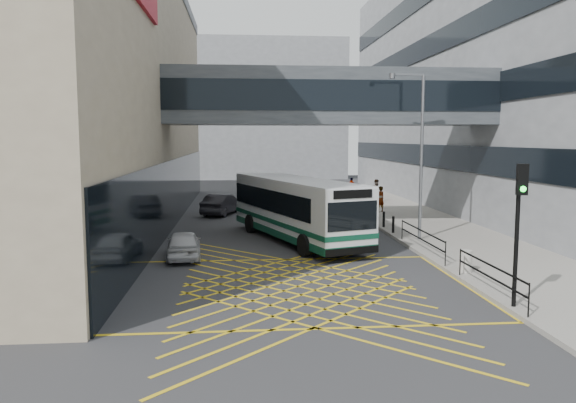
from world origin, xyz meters
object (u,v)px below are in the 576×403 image
object	(u,v)px
pedestrian_b	(377,191)
bus	(295,208)
pedestrian_c	(352,187)
car_dark	(222,204)
traffic_light	(519,215)
car_white	(184,244)
street_lamp	(418,146)
litter_bin	(466,261)
car_silver	(293,198)
pedestrian_a	(380,199)

from	to	relation	value
pedestrian_b	bus	bearing A→B (deg)	-156.68
pedestrian_c	car_dark	bearing A→B (deg)	70.65
traffic_light	car_dark	bearing A→B (deg)	120.11
car_white	car_dark	size ratio (longest dim) A/B	0.86
street_lamp	litter_bin	world-z (taller)	street_lamp
car_white	car_silver	bearing A→B (deg)	-114.03
car_dark	pedestrian_c	world-z (taller)	pedestrian_c
pedestrian_a	pedestrian_c	size ratio (longest dim) A/B	1.09
street_lamp	pedestrian_c	distance (m)	21.38
car_white	street_lamp	world-z (taller)	street_lamp
bus	pedestrian_b	distance (m)	17.46
litter_bin	pedestrian_c	size ratio (longest dim) A/B	0.51
car_silver	car_dark	bearing A→B (deg)	24.88
litter_bin	pedestrian_c	xyz separation A→B (m)	(1.23, 28.01, 0.40)
street_lamp	pedestrian_a	size ratio (longest dim) A/B	4.63
car_dark	litter_bin	world-z (taller)	car_dark
pedestrian_c	traffic_light	bearing A→B (deg)	116.96
car_white	pedestrian_b	size ratio (longest dim) A/B	2.17
car_silver	pedestrian_a	world-z (taller)	pedestrian_a
traffic_light	pedestrian_b	size ratio (longest dim) A/B	2.38
car_silver	pedestrian_a	distance (m)	7.53
street_lamp	pedestrian_c	world-z (taller)	street_lamp
litter_bin	pedestrian_b	xyz separation A→B (m)	(2.37, 23.48, 0.50)
pedestrian_a	pedestrian_b	distance (m)	5.97
bus	car_dark	xyz separation A→B (m)	(-4.06, 10.38, -0.99)
bus	pedestrian_b	size ratio (longest dim) A/B	6.36
bus	pedestrian_b	xyz separation A→B (m)	(8.13, 15.44, -0.64)
car_dark	litter_bin	size ratio (longest dim) A/B	5.54
car_white	litter_bin	size ratio (longest dim) A/B	4.78
car_silver	litter_bin	size ratio (longest dim) A/B	5.17
car_dark	pedestrian_c	xyz separation A→B (m)	(11.06, 9.59, 0.26)
pedestrian_a	pedestrian_b	size ratio (longest dim) A/B	0.97
car_white	pedestrian_b	distance (m)	23.53
bus	traffic_light	world-z (taller)	traffic_light
car_white	traffic_light	xyz separation A→B (m)	(10.73, -8.74, 2.36)
street_lamp	car_silver	bearing A→B (deg)	100.24
car_white	pedestrian_c	bearing A→B (deg)	-121.57
pedestrian_b	pedestrian_c	world-z (taller)	pedestrian_b
pedestrian_a	bus	bearing A→B (deg)	33.60
bus	traffic_light	bearing A→B (deg)	-85.63
pedestrian_a	car_silver	bearing A→B (deg)	-62.85
traffic_light	pedestrian_a	size ratio (longest dim) A/B	2.44
pedestrian_b	pedestrian_c	xyz separation A→B (m)	(-1.13, 4.53, -0.09)
traffic_light	pedestrian_c	size ratio (longest dim) A/B	2.65
litter_bin	pedestrian_a	bearing A→B (deg)	86.27
car_dark	pedestrian_b	distance (m)	13.20
street_lamp	pedestrian_c	bearing A→B (deg)	80.94
car_dark	pedestrian_a	size ratio (longest dim) A/B	2.58
car_dark	car_silver	distance (m)	6.88
bus	pedestrian_a	distance (m)	11.84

